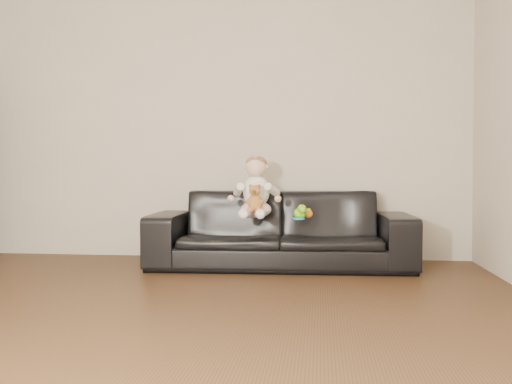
# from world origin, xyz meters

# --- Properties ---
(floor) EXTENTS (5.50, 5.50, 0.00)m
(floor) POSITION_xyz_m (0.00, 0.00, 0.00)
(floor) COLOR #432B17
(floor) RESTS_ON ground
(wall_back) EXTENTS (5.00, 0.00, 5.00)m
(wall_back) POSITION_xyz_m (0.00, 2.75, 1.30)
(wall_back) COLOR beige
(wall_back) RESTS_ON ground
(sofa) EXTENTS (2.27, 0.96, 0.65)m
(sofa) POSITION_xyz_m (0.77, 2.25, 0.33)
(sofa) COLOR black
(sofa) RESTS_ON floor
(baby) EXTENTS (0.36, 0.44, 0.53)m
(baby) POSITION_xyz_m (0.57, 2.13, 0.66)
(baby) COLOR #FCD5D5
(baby) RESTS_ON sofa
(teddy_bear) EXTENTS (0.12, 0.13, 0.22)m
(teddy_bear) POSITION_xyz_m (0.58, 1.97, 0.60)
(teddy_bear) COLOR #A86D30
(teddy_bear) RESTS_ON sofa
(toy_green) EXTENTS (0.13, 0.15, 0.09)m
(toy_green) POSITION_xyz_m (0.94, 2.09, 0.48)
(toy_green) COLOR #7DCE18
(toy_green) RESTS_ON sofa
(toy_rattle) EXTENTS (0.09, 0.09, 0.07)m
(toy_rattle) POSITION_xyz_m (1.01, 2.16, 0.47)
(toy_rattle) COLOR orange
(toy_rattle) RESTS_ON sofa
(toy_blue_disc) EXTENTS (0.13, 0.13, 0.01)m
(toy_blue_disc) POSITION_xyz_m (0.93, 2.03, 0.44)
(toy_blue_disc) COLOR #1A9AD2
(toy_blue_disc) RESTS_ON sofa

